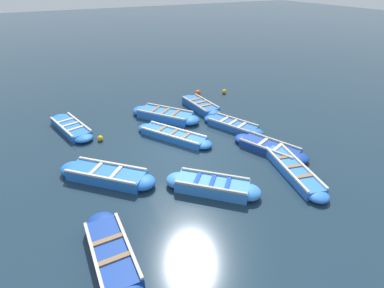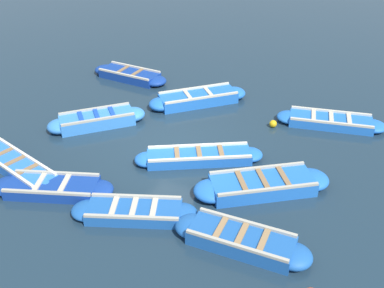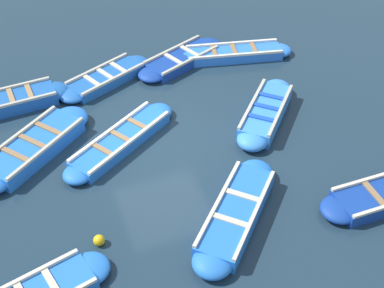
{
  "view_description": "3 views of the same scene",
  "coord_description": "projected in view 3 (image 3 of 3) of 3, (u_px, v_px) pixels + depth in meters",
  "views": [
    {
      "loc": [
        9.74,
        -4.38,
        6.4
      ],
      "look_at": [
        0.38,
        0.51,
        0.36
      ],
      "focal_mm": 28.0,
      "sensor_mm": 36.0,
      "label": 1
    },
    {
      "loc": [
        -5.77,
        10.14,
        7.43
      ],
      "look_at": [
        -0.78,
        0.33,
        0.55
      ],
      "focal_mm": 42.0,
      "sensor_mm": 36.0,
      "label": 2
    },
    {
      "loc": [
        -3.06,
        -10.01,
        9.12
      ],
      "look_at": [
        0.61,
        -0.61,
        0.28
      ],
      "focal_mm": 50.0,
      "sensor_mm": 36.0,
      "label": 3
    }
  ],
  "objects": [
    {
      "name": "boat_broadside",
      "position": [
        12.0,
        102.0,
        14.91
      ],
      "size": [
        3.28,
        1.04,
        0.43
      ],
      "color": "#1E59AD",
      "rests_on": "ground"
    },
    {
      "name": "boat_alongside",
      "position": [
        34.0,
        147.0,
        13.45
      ],
      "size": [
        3.53,
        3.01,
        0.45
      ],
      "color": "blue",
      "rests_on": "ground"
    },
    {
      "name": "ground_plane",
      "position": [
        162.0,
        143.0,
        13.86
      ],
      "size": [
        120.0,
        120.0,
        0.0
      ],
      "primitive_type": "plane",
      "color": "#1C303F"
    },
    {
      "name": "boat_mid_row",
      "position": [
        106.0,
        78.0,
        15.84
      ],
      "size": [
        3.2,
        2.0,
        0.35
      ],
      "color": "#1E59AD",
      "rests_on": "ground"
    },
    {
      "name": "boat_end_of_row",
      "position": [
        266.0,
        113.0,
        14.49
      ],
      "size": [
        2.81,
        2.91,
        0.47
      ],
      "color": "#3884E0",
      "rests_on": "ground"
    },
    {
      "name": "boat_bow_out",
      "position": [
        181.0,
        59.0,
        16.63
      ],
      "size": [
        3.34,
        2.03,
        0.36
      ],
      "color": "navy",
      "rests_on": "ground"
    },
    {
      "name": "boat_centre",
      "position": [
        236.0,
        214.0,
        11.78
      ],
      "size": [
        3.18,
        3.22,
        0.46
      ],
      "color": "blue",
      "rests_on": "ground"
    },
    {
      "name": "buoy_yellow_far",
      "position": [
        99.0,
        240.0,
        11.32
      ],
      "size": [
        0.25,
        0.25,
        0.25
      ],
      "primitive_type": "sphere",
      "color": "#EAB214",
      "rests_on": "ground"
    },
    {
      "name": "boat_near_quay",
      "position": [
        234.0,
        54.0,
        16.86
      ],
      "size": [
        3.82,
        1.56,
        0.36
      ],
      "color": "blue",
      "rests_on": "ground"
    },
    {
      "name": "boat_stern_in",
      "position": [
        121.0,
        141.0,
        13.7
      ],
      "size": [
        3.59,
        2.6,
        0.36
      ],
      "color": "blue",
      "rests_on": "ground"
    }
  ]
}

